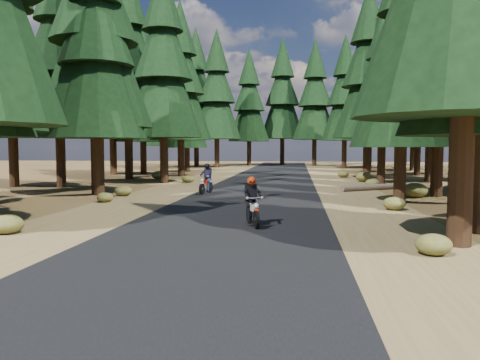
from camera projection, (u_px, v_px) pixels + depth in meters
name	position (u px, v px, depth m)	size (l,w,h in m)	color
ground	(234.00, 217.00, 15.00)	(120.00, 120.00, 0.00)	#4A371A
road	(250.00, 200.00, 19.94)	(6.00, 100.00, 0.01)	black
shoulder_l	(146.00, 198.00, 20.51)	(3.20, 100.00, 0.01)	brown
shoulder_r	(360.00, 201.00, 19.38)	(3.20, 100.00, 0.01)	brown
pine_forest	(271.00, 72.00, 35.28)	(34.59, 55.08, 16.32)	black
log_near	(381.00, 187.00, 24.73)	(0.32, 0.32, 5.21)	#4C4233
understory_shrubs	(294.00, 187.00, 23.31)	(15.99, 29.11, 0.66)	#474C1E
rider_lead	(253.00, 210.00, 13.31)	(0.92, 1.64, 1.40)	beige
rider_follow	(206.00, 184.00, 22.65)	(0.79, 1.70, 1.46)	#A1140A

